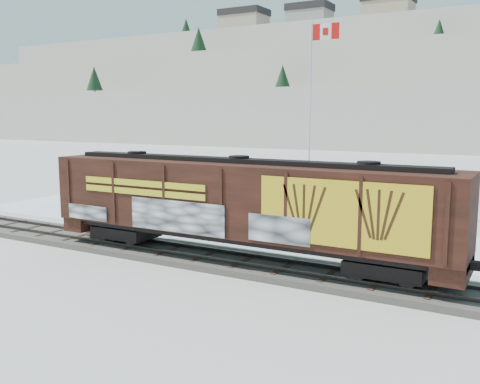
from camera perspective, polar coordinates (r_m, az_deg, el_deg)
The scene contains 8 objects.
ground at distance 26.08m, azimuth -7.26°, elevation -6.69°, with size 500.00×500.00×0.00m, color white.
rail_track at distance 26.05m, azimuth -7.27°, elevation -6.37°, with size 50.00×3.40×0.43m.
parking_strip at distance 32.23m, azimuth 0.75°, elevation -3.71°, with size 40.00×8.00×0.03m, color white.
hopper_railcar at distance 23.47m, azimuth -0.11°, elevation -1.08°, with size 19.04×3.06×4.39m.
flagpole at distance 35.54m, azimuth 7.57°, elevation 5.02°, with size 2.30×0.90×12.59m.
car_silver at distance 33.08m, azimuth -1.10°, elevation -1.98°, with size 1.87×4.64×1.58m, color #AAACB1.
car_white at distance 32.39m, azimuth 0.30°, elevation -2.42°, with size 1.41×4.04×1.33m, color white.
car_dark at distance 29.84m, azimuth 7.55°, elevation -3.26°, with size 2.09×5.13×1.49m, color black.
Camera 1 is at (15.16, -20.14, 6.70)m, focal length 40.00 mm.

